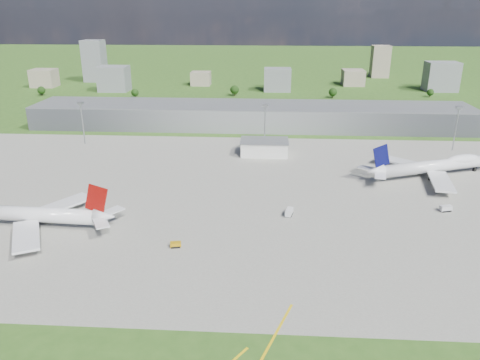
# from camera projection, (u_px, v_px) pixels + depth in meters

# --- Properties ---
(ground) EXTENTS (1400.00, 1400.00, 0.00)m
(ground) POSITION_uv_depth(u_px,v_px,m) (250.00, 132.00, 313.52)
(ground) COLOR #30571B
(ground) RESTS_ON ground
(apron) EXTENTS (360.00, 190.00, 0.08)m
(apron) POSITION_uv_depth(u_px,v_px,m) (262.00, 195.00, 210.18)
(apron) COLOR gray
(apron) RESTS_ON ground
(terminal) EXTENTS (300.00, 42.00, 15.00)m
(terminal) POSITION_uv_depth(u_px,v_px,m) (251.00, 116.00, 324.89)
(terminal) COLOR slate
(terminal) RESTS_ON ground
(ops_building) EXTENTS (26.00, 16.00, 8.00)m
(ops_building) POSITION_uv_depth(u_px,v_px,m) (264.00, 148.00, 264.83)
(ops_building) COLOR silver
(ops_building) RESTS_ON ground
(mast_west) EXTENTS (3.50, 2.00, 25.90)m
(mast_west) POSITION_uv_depth(u_px,v_px,m) (82.00, 115.00, 280.36)
(mast_west) COLOR gray
(mast_west) RESTS_ON ground
(mast_center) EXTENTS (3.50, 2.00, 25.90)m
(mast_center) POSITION_uv_depth(u_px,v_px,m) (265.00, 118.00, 274.01)
(mast_center) COLOR gray
(mast_center) RESTS_ON ground
(mast_east) EXTENTS (3.50, 2.00, 25.90)m
(mast_east) POSITION_uv_depth(u_px,v_px,m) (457.00, 121.00, 267.65)
(mast_east) COLOR gray
(mast_east) RESTS_ON ground
(airliner_red_twin) EXTENTS (68.65, 53.44, 18.84)m
(airliner_red_twin) POSITION_uv_depth(u_px,v_px,m) (31.00, 215.00, 178.11)
(airliner_red_twin) COLOR silver
(airliner_red_twin) RESTS_ON ground
(airliner_blue_quad) EXTENTS (70.91, 54.11, 19.26)m
(airliner_blue_quad) POSITION_uv_depth(u_px,v_px,m) (436.00, 166.00, 230.96)
(airliner_blue_quad) COLOR silver
(airliner_blue_quad) RESTS_ON ground
(tug_yellow) EXTENTS (4.14, 2.85, 1.87)m
(tug_yellow) POSITION_uv_depth(u_px,v_px,m) (176.00, 245.00, 164.36)
(tug_yellow) COLOR #BB870B
(tug_yellow) RESTS_ON ground
(van_white_near) EXTENTS (3.66, 5.87, 2.75)m
(van_white_near) POSITION_uv_depth(u_px,v_px,m) (289.00, 212.00, 188.91)
(van_white_near) COLOR silver
(van_white_near) RESTS_ON ground
(van_white_far) EXTENTS (5.27, 3.43, 2.51)m
(van_white_far) POSITION_uv_depth(u_px,v_px,m) (446.00, 209.00, 192.65)
(van_white_far) COLOR silver
(van_white_far) RESTS_ON ground
(bldg_far_w) EXTENTS (24.00, 20.00, 18.00)m
(bldg_far_w) POSITION_uv_depth(u_px,v_px,m) (44.00, 78.00, 481.84)
(bldg_far_w) COLOR gray
(bldg_far_w) RESTS_ON ground
(bldg_w) EXTENTS (28.00, 22.00, 24.00)m
(bldg_w) POSITION_uv_depth(u_px,v_px,m) (114.00, 79.00, 457.48)
(bldg_w) COLOR slate
(bldg_w) RESTS_ON ground
(bldg_cw) EXTENTS (20.00, 18.00, 14.00)m
(bldg_cw) POSITION_uv_depth(u_px,v_px,m) (201.00, 78.00, 491.99)
(bldg_cw) COLOR gray
(bldg_cw) RESTS_ON ground
(bldg_c) EXTENTS (26.00, 20.00, 22.00)m
(bldg_c) POSITION_uv_depth(u_px,v_px,m) (277.00, 80.00, 457.93)
(bldg_c) COLOR slate
(bldg_c) RESTS_ON ground
(bldg_ce) EXTENTS (22.00, 24.00, 16.00)m
(bldg_ce) POSITION_uv_depth(u_px,v_px,m) (353.00, 78.00, 491.73)
(bldg_ce) COLOR gray
(bldg_ce) RESTS_ON ground
(bldg_e) EXTENTS (30.00, 22.00, 28.00)m
(bldg_e) POSITION_uv_depth(u_px,v_px,m) (441.00, 77.00, 456.98)
(bldg_e) COLOR slate
(bldg_e) RESTS_ON ground
(bldg_tall_w) EXTENTS (22.00, 20.00, 44.00)m
(bldg_tall_w) POSITION_uv_depth(u_px,v_px,m) (94.00, 61.00, 512.31)
(bldg_tall_w) COLOR slate
(bldg_tall_w) RESTS_ON ground
(bldg_tall_e) EXTENTS (20.00, 18.00, 36.00)m
(bldg_tall_e) POSITION_uv_depth(u_px,v_px,m) (380.00, 62.00, 541.94)
(bldg_tall_e) COLOR gray
(bldg_tall_e) RESTS_ON ground
(tree_far_w) EXTENTS (7.20, 7.20, 8.80)m
(tree_far_w) POSITION_uv_depth(u_px,v_px,m) (41.00, 90.00, 435.33)
(tree_far_w) COLOR #382314
(tree_far_w) RESTS_ON ground
(tree_w) EXTENTS (6.75, 6.75, 8.25)m
(tree_w) POSITION_uv_depth(u_px,v_px,m) (135.00, 93.00, 425.58)
(tree_w) COLOR #382314
(tree_w) RESTS_ON ground
(tree_c) EXTENTS (8.10, 8.10, 9.90)m
(tree_c) POSITION_uv_depth(u_px,v_px,m) (235.00, 90.00, 434.04)
(tree_c) COLOR #382314
(tree_c) RESTS_ON ground
(tree_e) EXTENTS (7.65, 7.65, 9.35)m
(tree_e) POSITION_uv_depth(u_px,v_px,m) (333.00, 92.00, 424.29)
(tree_e) COLOR #382314
(tree_e) RESTS_ON ground
(tree_far_e) EXTENTS (6.30, 6.30, 7.70)m
(tree_far_e) POSITION_uv_depth(u_px,v_px,m) (430.00, 92.00, 428.78)
(tree_far_e) COLOR #382314
(tree_far_e) RESTS_ON ground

